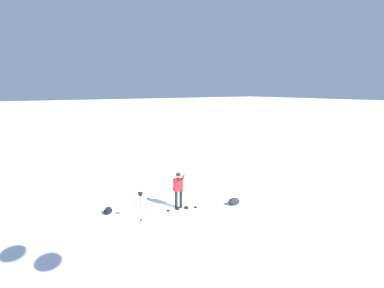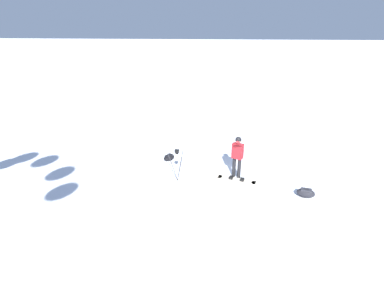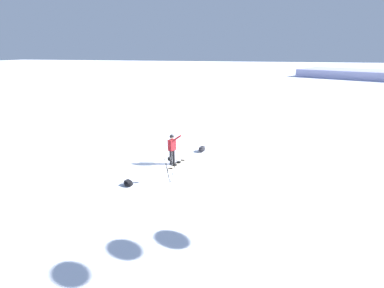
{
  "view_description": "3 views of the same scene",
  "coord_description": "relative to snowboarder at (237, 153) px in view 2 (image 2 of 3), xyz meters",
  "views": [
    {
      "loc": [
        -12.84,
        8.0,
        5.55
      ],
      "look_at": [
        -3.94,
        1.77,
        3.83
      ],
      "focal_mm": 33.5,
      "sensor_mm": 36.0,
      "label": 1
    },
    {
      "loc": [
        -9.62,
        -0.27,
        5.5
      ],
      "look_at": [
        -1.67,
        0.8,
        2.25
      ],
      "focal_mm": 26.83,
      "sensor_mm": 36.0,
      "label": 2
    },
    {
      "loc": [
        -3.9,
        13.24,
        5.96
      ],
      "look_at": [
        -0.77,
        0.42,
        1.62
      ],
      "focal_mm": 26.78,
      "sensor_mm": 36.0,
      "label": 3
    }
  ],
  "objects": [
    {
      "name": "ground_plane",
      "position": [
        -0.6,
        0.65,
        -1.04
      ],
      "size": [
        300.0,
        300.0,
        0.0
      ],
      "primitive_type": "plane",
      "color": "white"
    },
    {
      "name": "snowboarder",
      "position": [
        0.0,
        0.0,
        0.0
      ],
      "size": [
        0.77,
        0.47,
        1.73
      ],
      "color": "black",
      "rests_on": "ground_plane"
    },
    {
      "name": "snowboard",
      "position": [
        -0.24,
        -0.02,
        -1.02
      ],
      "size": [
        0.64,
        1.72,
        0.1
      ],
      "color": "beige",
      "rests_on": "ground_plane"
    },
    {
      "name": "gear_bag_large",
      "position": [
        -1.14,
        -2.4,
        -0.87
      ],
      "size": [
        0.48,
        0.67,
        0.32
      ],
      "color": "black",
      "rests_on": "ground_plane"
    },
    {
      "name": "camera_tripod",
      "position": [
        -0.58,
        2.25,
        -0.11
      ],
      "size": [
        0.63,
        0.6,
        1.3
      ],
      "color": "#262628",
      "rests_on": "ground_plane"
    },
    {
      "name": "gear_bag_small",
      "position": [
        1.2,
        2.96,
        -0.91
      ],
      "size": [
        0.67,
        0.61,
        0.25
      ],
      "color": "black",
      "rests_on": "ground_plane"
    }
  ]
}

